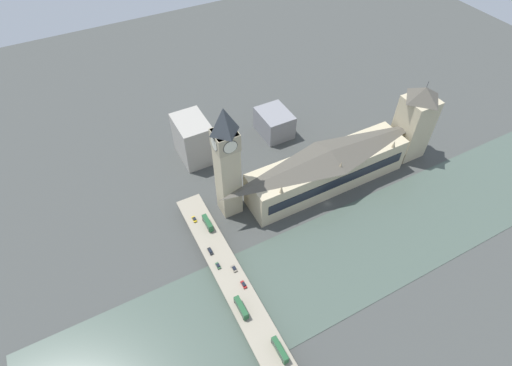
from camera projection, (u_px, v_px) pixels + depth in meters
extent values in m
plane|color=#424442|center=(327.00, 204.00, 241.37)|extent=(600.00, 600.00, 0.00)
cube|color=#47564C|center=(364.00, 247.00, 220.23)|extent=(57.72, 360.00, 0.30)
cube|color=#C1B28E|center=(327.00, 171.00, 244.13)|extent=(22.77, 103.51, 23.21)
cube|color=black|center=(339.00, 182.00, 236.32)|extent=(0.40, 95.23, 6.96)
pyramid|color=#514C42|center=(330.00, 154.00, 233.63)|extent=(22.31, 101.44, 5.52)
cone|color=tan|center=(394.00, 144.00, 240.13)|extent=(2.20, 2.20, 5.00)
cone|color=tan|center=(341.00, 165.00, 227.56)|extent=(2.20, 2.20, 5.00)
cone|color=tan|center=(281.00, 189.00, 214.99)|extent=(2.20, 2.20, 5.00)
cube|color=#C1B28E|center=(228.00, 174.00, 217.60)|extent=(11.42, 11.42, 58.95)
cube|color=tan|center=(225.00, 140.00, 199.82)|extent=(12.11, 12.11, 10.28)
cylinder|color=black|center=(230.00, 147.00, 196.26)|extent=(0.50, 7.80, 7.80)
cylinder|color=silver|center=(230.00, 147.00, 196.19)|extent=(0.62, 7.23, 7.23)
cylinder|color=black|center=(220.00, 133.00, 203.37)|extent=(0.50, 7.80, 7.80)
cylinder|color=silver|center=(220.00, 133.00, 203.44)|extent=(0.62, 7.23, 7.23)
cylinder|color=black|center=(236.00, 136.00, 201.70)|extent=(7.80, 0.50, 7.80)
cylinder|color=silver|center=(236.00, 136.00, 201.73)|extent=(7.23, 0.62, 7.23)
cylinder|color=black|center=(214.00, 144.00, 197.93)|extent=(7.80, 0.50, 7.80)
cylinder|color=silver|center=(214.00, 144.00, 197.90)|extent=(7.23, 0.62, 7.23)
pyramid|color=#383D42|center=(224.00, 120.00, 190.78)|extent=(11.65, 11.65, 14.44)
cube|color=#C1B28E|center=(412.00, 127.00, 257.61)|extent=(18.48, 18.48, 43.17)
pyramid|color=#514C42|center=(425.00, 93.00, 238.80)|extent=(18.48, 18.48, 8.32)
cylinder|color=#333338|center=(428.00, 84.00, 234.30)|extent=(0.30, 0.30, 4.00)
cube|color=gray|center=(244.00, 304.00, 194.75)|extent=(3.00, 12.18, 5.02)
cube|color=gray|center=(203.00, 228.00, 225.88)|extent=(3.00, 12.18, 5.02)
cube|color=gray|center=(243.00, 301.00, 192.47)|extent=(147.45, 14.33, 1.20)
cube|color=#235B33|center=(208.00, 224.00, 221.51)|extent=(10.37, 2.57, 1.90)
cube|color=black|center=(208.00, 224.00, 221.23)|extent=(9.33, 2.63, 0.83)
cube|color=#235B33|center=(207.00, 222.00, 220.00)|extent=(10.16, 2.57, 2.23)
cube|color=black|center=(207.00, 222.00, 219.92)|extent=(9.33, 2.63, 1.07)
cube|color=#1E4E2B|center=(207.00, 221.00, 219.13)|extent=(10.06, 2.44, 0.16)
cylinder|color=black|center=(207.00, 219.00, 225.08)|extent=(1.13, 0.28, 1.13)
cylinder|color=black|center=(203.00, 220.00, 224.33)|extent=(1.13, 0.28, 1.13)
cylinder|color=black|center=(213.00, 230.00, 219.98)|extent=(1.13, 0.28, 1.13)
cylinder|color=black|center=(209.00, 231.00, 219.23)|extent=(1.13, 0.28, 1.13)
cube|color=#235B33|center=(241.00, 309.00, 187.54)|extent=(11.16, 2.59, 1.92)
cube|color=black|center=(241.00, 308.00, 187.26)|extent=(10.05, 2.65, 0.85)
cube|color=#235B33|center=(241.00, 307.00, 186.01)|extent=(10.94, 2.59, 2.26)
cube|color=black|center=(241.00, 307.00, 185.93)|extent=(10.05, 2.65, 1.08)
cube|color=#1E4E2B|center=(241.00, 306.00, 185.13)|extent=(10.83, 2.46, 0.16)
cylinder|color=black|center=(239.00, 300.00, 191.35)|extent=(1.15, 0.28, 1.15)
cylinder|color=black|center=(235.00, 302.00, 190.59)|extent=(1.15, 0.28, 1.15)
cylinder|color=black|center=(248.00, 317.00, 185.79)|extent=(1.15, 0.28, 1.15)
cylinder|color=black|center=(243.00, 319.00, 185.03)|extent=(1.15, 0.28, 1.15)
cube|color=#235B33|center=(280.00, 351.00, 174.25)|extent=(11.62, 2.44, 2.00)
cube|color=black|center=(280.00, 350.00, 173.95)|extent=(10.46, 2.50, 0.88)
cube|color=#235B33|center=(280.00, 349.00, 172.66)|extent=(11.39, 2.44, 2.35)
cube|color=black|center=(280.00, 349.00, 172.57)|extent=(10.46, 2.50, 1.13)
cube|color=#1E4E2B|center=(280.00, 348.00, 171.74)|extent=(11.27, 2.32, 0.16)
cylinder|color=black|center=(276.00, 340.00, 178.22)|extent=(1.11, 0.28, 1.11)
cylinder|color=black|center=(272.00, 343.00, 177.51)|extent=(1.11, 0.28, 1.11)
cylinder|color=black|center=(287.00, 360.00, 172.35)|extent=(1.11, 0.28, 1.11)
cylinder|color=black|center=(283.00, 363.00, 171.64)|extent=(1.11, 0.28, 1.11)
cube|color=black|center=(210.00, 251.00, 210.37)|extent=(4.55, 1.76, 0.66)
cube|color=black|center=(210.00, 251.00, 209.88)|extent=(2.37, 1.58, 0.47)
cylinder|color=black|center=(210.00, 248.00, 211.87)|extent=(0.70, 0.22, 0.70)
cylinder|color=black|center=(208.00, 249.00, 211.37)|extent=(0.70, 0.22, 0.70)
cylinder|color=black|center=(213.00, 253.00, 209.72)|extent=(0.70, 0.22, 0.70)
cylinder|color=black|center=(210.00, 255.00, 209.22)|extent=(0.70, 0.22, 0.70)
cube|color=gold|center=(194.00, 219.00, 224.87)|extent=(4.16, 1.81, 0.70)
cube|color=black|center=(194.00, 219.00, 224.36)|extent=(2.16, 1.63, 0.49)
cylinder|color=black|center=(195.00, 217.00, 226.31)|extent=(0.62, 0.22, 0.62)
cylinder|color=black|center=(192.00, 218.00, 225.79)|extent=(0.62, 0.22, 0.62)
cylinder|color=black|center=(197.00, 221.00, 224.33)|extent=(0.62, 0.22, 0.62)
cylinder|color=black|center=(194.00, 222.00, 223.81)|extent=(0.62, 0.22, 0.62)
cube|color=#2D5638|center=(218.00, 266.00, 204.37)|extent=(3.84, 1.72, 0.67)
cube|color=black|center=(218.00, 265.00, 203.86)|extent=(2.00, 1.55, 0.53)
cylinder|color=black|center=(218.00, 263.00, 205.69)|extent=(0.63, 0.22, 0.63)
cylinder|color=black|center=(216.00, 264.00, 205.20)|extent=(0.63, 0.22, 0.63)
cylinder|color=black|center=(221.00, 268.00, 203.90)|extent=(0.63, 0.22, 0.63)
cylinder|color=black|center=(218.00, 269.00, 203.41)|extent=(0.63, 0.22, 0.63)
cube|color=slate|center=(234.00, 269.00, 203.23)|extent=(4.07, 1.86, 0.69)
cube|color=black|center=(234.00, 268.00, 202.73)|extent=(2.12, 1.67, 0.49)
cylinder|color=black|center=(234.00, 266.00, 204.67)|extent=(0.60, 0.22, 0.60)
cylinder|color=black|center=(231.00, 267.00, 204.13)|extent=(0.60, 0.22, 0.60)
cylinder|color=black|center=(237.00, 271.00, 202.72)|extent=(0.60, 0.22, 0.60)
cylinder|color=black|center=(234.00, 272.00, 202.18)|extent=(0.60, 0.22, 0.60)
cube|color=maroon|center=(244.00, 285.00, 197.04)|extent=(4.32, 1.70, 0.70)
cube|color=black|center=(244.00, 284.00, 196.50)|extent=(2.24, 1.53, 0.56)
cylinder|color=black|center=(244.00, 281.00, 198.50)|extent=(0.64, 0.22, 0.64)
cylinder|color=black|center=(241.00, 283.00, 198.02)|extent=(0.64, 0.22, 0.64)
cylinder|color=black|center=(247.00, 287.00, 196.44)|extent=(0.64, 0.22, 0.64)
cylinder|color=black|center=(244.00, 288.00, 195.95)|extent=(0.64, 0.22, 0.64)
cube|color=gray|center=(274.00, 123.00, 280.90)|extent=(25.29, 20.33, 17.55)
cube|color=#A39E93|center=(193.00, 139.00, 259.75)|extent=(27.58, 19.47, 29.52)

